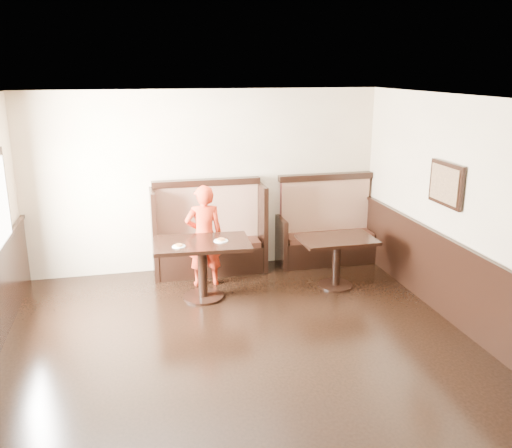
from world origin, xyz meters
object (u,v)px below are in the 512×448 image
object	(u,v)px
booth_neighbor	(327,233)
child	(204,236)
booth_main	(209,239)
table_neighbor	(337,250)
table_main	(202,255)

from	to	relation	value
booth_neighbor	child	xyz separation A→B (m)	(-2.10, -0.55, 0.27)
booth_main	table_neighbor	size ratio (longest dim) A/B	1.62
booth_main	table_neighbor	bearing A→B (deg)	-31.92
booth_neighbor	table_main	size ratio (longest dim) A/B	1.23
booth_neighbor	table_main	bearing A→B (deg)	-154.77
booth_main	booth_neighbor	bearing A→B (deg)	-0.05
booth_main	table_main	size ratio (longest dim) A/B	1.31
booth_main	table_main	xyz separation A→B (m)	(-0.25, -1.04, 0.11)
booth_neighbor	table_neighbor	xyz separation A→B (m)	(-0.24, -1.06, 0.08)
booth_neighbor	booth_main	bearing A→B (deg)	179.95
table_main	booth_neighbor	bearing A→B (deg)	28.52
booth_main	table_neighbor	xyz separation A→B (m)	(1.71, -1.06, 0.03)
booth_main	table_main	distance (m)	1.07
booth_neighbor	child	bearing A→B (deg)	-165.37
table_main	booth_main	bearing A→B (deg)	79.95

